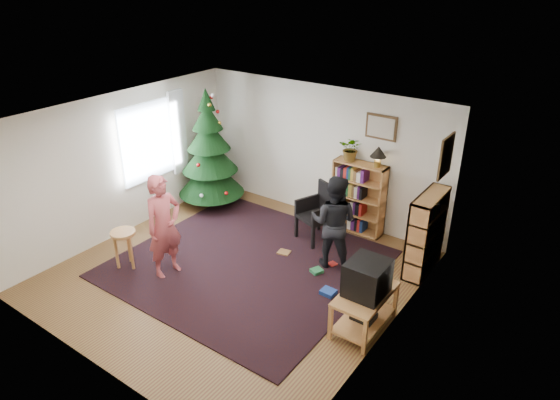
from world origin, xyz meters
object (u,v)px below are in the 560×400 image
Objects in this scene: picture_right at (446,156)px; person_standing at (164,226)px; bookshelf_back at (358,197)px; potted_plant at (351,149)px; bookshelf_right at (426,232)px; tv_stand at (365,307)px; crt_tv at (367,278)px; person_by_chair at (334,222)px; table_lamp at (378,153)px; armchair at (320,210)px; christmas_tree at (210,158)px; picture_back at (381,127)px; stool at (124,240)px.

picture_right is 4.23m from person_standing.
potted_plant is (-0.20, 0.00, 0.85)m from bookshelf_back.
bookshelf_right reaches higher than tv_stand.
crt_tv is 1.55m from person_by_chair.
bookshelf_right is 1.54m from table_lamp.
potted_plant is (0.21, 0.62, 0.98)m from armchair.
crt_tv is at bearing -21.29° from christmas_tree.
picture_back is 1.51× the size of table_lamp.
armchair is (-0.41, -0.62, -0.12)m from bookshelf_back.
crt_tv is 0.82× the size of stool.
person_by_chair is at bearing 119.89° from bookshelf_right.
picture_back reaches higher than potted_plant.
person_standing is at bearing -117.77° from potted_plant.
crt_tv is at bearing -180.00° from tv_stand.
person_standing is 2.59m from person_by_chair.
crt_tv reaches higher than stool.
picture_right is at bearing 1.44° from christmas_tree.
person_by_chair reaches higher than crt_tv.
potted_plant is at bearing -86.91° from person_by_chair.
picture_right reaches higher than stool.
bookshelf_back is at bearing 119.46° from crt_tv.
stool is at bearing 119.64° from person_standing.
potted_plant is at bearing 71.54° from bookshelf_right.
table_lamp is at bearing 0.00° from potted_plant.
person_standing reaches higher than person_by_chair.
christmas_tree is at bearing -166.28° from bookshelf_back.
picture_right is 1.13× the size of crt_tv.
potted_plant is at bearing 123.04° from crt_tv.
picture_back is 1.51m from picture_right.
picture_right is at bearing -169.10° from person_by_chair.
potted_plant is (-1.52, 2.34, 1.19)m from tv_stand.
bookshelf_right reaches higher than crt_tv.
armchair is (-1.86, -0.07, -0.12)m from bookshelf_right.
stool is 4.03m from potted_plant.
bookshelf_right is at bearing -45.99° from person_standing.
christmas_tree is at bearing 158.71° from crt_tv.
tv_stand is 2.25× the size of potted_plant.
christmas_tree reaches higher than armchair.
table_lamp reaches higher than crt_tv.
table_lamp is (3.18, 0.70, 0.57)m from christmas_tree.
picture_right is at bearing 81.69° from tv_stand.
picture_right is 0.46× the size of bookshelf_back.
bookshelf_right is at bearing -20.81° from bookshelf_back.
table_lamp is at bearing 12.46° from christmas_tree.
person_by_chair is at bearing -91.67° from picture_back.
christmas_tree reaches higher than potted_plant.
table_lamp is (0.50, 0.00, 0.03)m from potted_plant.
christmas_tree is 2.33× the size of armchair.
armchair is 3.27m from stool.
picture_back is at bearing 113.35° from crt_tv.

